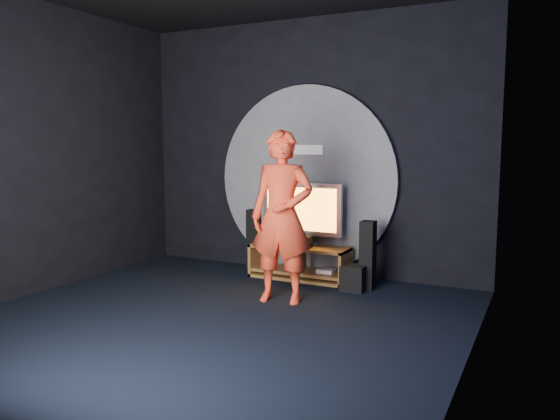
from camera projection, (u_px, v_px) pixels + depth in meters
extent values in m
plane|color=black|center=(208.00, 322.00, 5.55)|extent=(5.00, 5.00, 0.00)
cube|color=black|center=(308.00, 147.00, 7.56)|extent=(5.00, 0.04, 3.50)
cube|color=black|center=(29.00, 148.00, 6.44)|extent=(0.04, 5.00, 3.50)
cube|color=black|center=(474.00, 151.00, 4.23)|extent=(0.04, 5.00, 3.50)
cylinder|color=#515156|center=(306.00, 180.00, 7.56)|extent=(2.60, 0.08, 2.60)
cube|color=white|center=(304.00, 150.00, 7.47)|extent=(0.55, 0.03, 0.13)
cube|color=brown|center=(300.00, 247.00, 7.28)|extent=(1.34, 0.45, 0.04)
cube|color=brown|center=(299.00, 271.00, 7.32)|extent=(1.30, 0.42, 0.04)
cube|color=brown|center=(257.00, 258.00, 7.59)|extent=(0.04, 0.45, 0.45)
cube|color=brown|center=(345.00, 267.00, 7.02)|extent=(0.04, 0.45, 0.45)
cube|color=brown|center=(299.00, 259.00, 7.30)|extent=(0.03, 0.40, 0.29)
cube|color=brown|center=(299.00, 277.00, 7.33)|extent=(1.34, 0.45, 0.04)
cube|color=white|center=(326.00, 271.00, 7.15)|extent=(0.22, 0.16, 0.05)
cube|color=#A7A7AE|center=(302.00, 243.00, 7.34)|extent=(0.36, 0.22, 0.04)
cylinder|color=#A7A7AE|center=(302.00, 238.00, 7.33)|extent=(0.07, 0.07, 0.10)
cube|color=#A7A7AE|center=(302.00, 209.00, 7.28)|extent=(1.13, 0.06, 0.70)
cube|color=orange|center=(301.00, 209.00, 7.25)|extent=(1.00, 0.01, 0.57)
cube|color=black|center=(297.00, 241.00, 7.19)|extent=(0.40, 0.15, 0.15)
cube|color=black|center=(274.00, 244.00, 7.31)|extent=(0.18, 0.05, 0.02)
cube|color=black|center=(254.00, 239.00, 7.92)|extent=(0.17, 0.19, 0.86)
cube|color=black|center=(368.00, 255.00, 6.75)|extent=(0.17, 0.19, 0.86)
cube|color=black|center=(354.00, 278.00, 6.72)|extent=(0.29, 0.29, 0.32)
imported|color=red|center=(282.00, 217.00, 6.17)|extent=(0.79, 0.59, 1.97)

